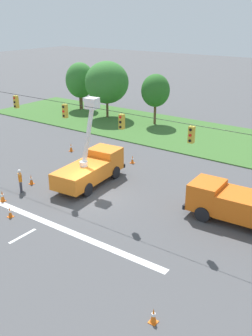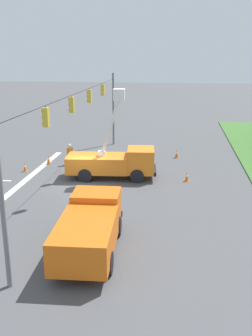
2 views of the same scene
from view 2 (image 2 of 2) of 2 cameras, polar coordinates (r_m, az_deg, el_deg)
ground_plane at (r=28.49m, az=-6.05°, el=-2.34°), size 200.00×200.00×0.00m
lane_markings at (r=30.44m, az=-17.17°, el=-1.76°), size 17.60×15.25×0.01m
signal_gantry at (r=27.36m, az=-6.35°, el=6.78°), size 26.20×0.33×7.20m
utility_truck_bucket_lift at (r=29.40m, az=-1.73°, el=1.07°), size 2.99×6.84×6.64m
utility_truck_support_near at (r=18.70m, az=-5.29°, el=-8.55°), size 6.64×2.81×2.26m
road_worker at (r=33.43m, az=-8.15°, el=2.20°), size 0.56×0.42×1.77m
traffic_cone_foreground_left at (r=33.67m, az=-5.60°, el=1.31°), size 0.36×0.36×0.77m
traffic_cone_foreground_right at (r=35.59m, az=7.37°, el=2.10°), size 0.36×0.36×0.80m
traffic_cone_near_bucket at (r=33.93m, az=-11.19°, el=1.22°), size 0.36×0.36×0.81m
traffic_cone_lane_edge_a at (r=29.22m, az=8.82°, el=-1.23°), size 0.36×0.36×0.72m
traffic_cone_lane_edge_b at (r=32.28m, az=-14.46°, el=0.13°), size 0.36×0.36×0.71m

